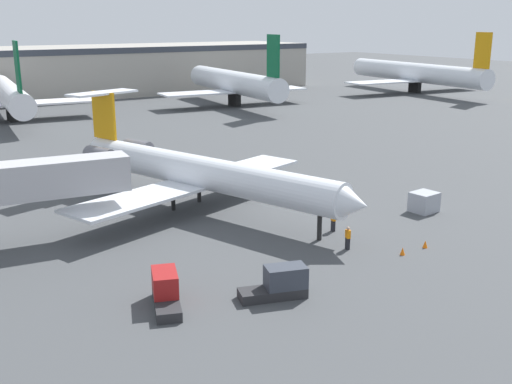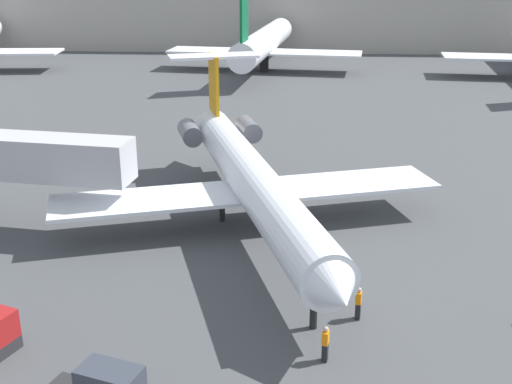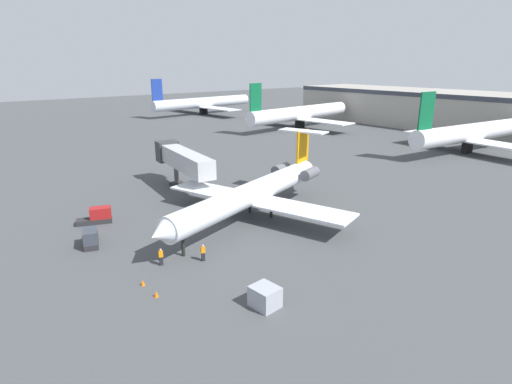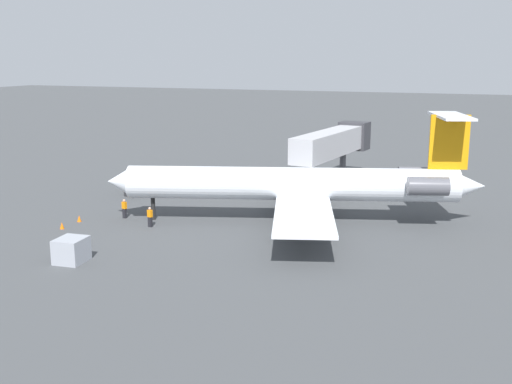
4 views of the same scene
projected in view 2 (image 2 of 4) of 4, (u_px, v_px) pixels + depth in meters
The scene contains 6 objects.
ground_plane at pixel (271, 227), 42.38m from camera, with size 400.00×400.00×0.10m, color #424447.
regional_jet at pixel (250, 176), 41.38m from camera, with size 24.91×31.20×9.24m.
ground_crew_marshaller at pixel (325, 344), 28.09m from camera, with size 0.35×0.45×1.69m.
ground_crew_loader at pixel (358, 303), 31.35m from camera, with size 0.34×0.45×1.69m.
terminal_building at pixel (291, 17), 123.76m from camera, with size 142.40×22.61×10.41m.
parked_airliner_centre at pixel (264, 43), 96.28m from camera, with size 29.07×34.22×13.17m.
Camera 2 is at (1.49, -39.01, 16.62)m, focal length 46.02 mm.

